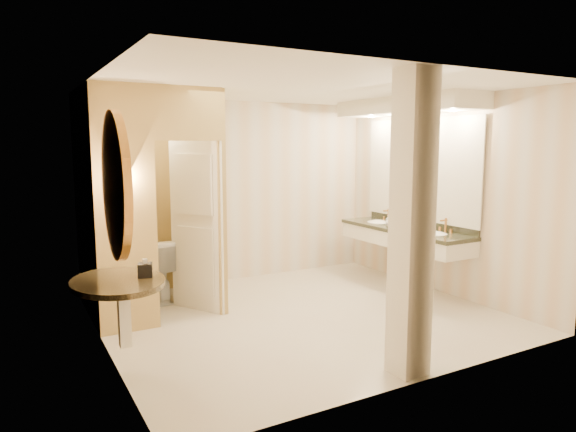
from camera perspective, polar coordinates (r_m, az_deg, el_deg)
floor at (r=6.32m, az=1.56°, el=-11.02°), size 4.50×4.50×0.00m
ceiling at (r=6.02m, az=1.66°, el=14.10°), size 4.50×4.50×0.00m
wall_back at (r=7.80m, az=-5.95°, el=2.71°), size 4.50×0.02×2.70m
wall_front at (r=4.44m, az=14.96°, el=-1.45°), size 4.50×0.02×2.70m
wall_left at (r=5.25m, az=-20.00°, el=-0.26°), size 0.02×4.00×2.70m
wall_right at (r=7.42m, az=16.71°, el=2.16°), size 0.02×4.00×2.70m
toilet_closet at (r=6.44m, az=-11.54°, el=1.81°), size 1.50×1.55×2.70m
wall_sconce at (r=5.69m, az=-17.65°, el=4.32°), size 0.14×0.14×0.42m
vanity at (r=7.50m, az=13.15°, el=4.47°), size 0.75×2.38×2.09m
console_shelf at (r=4.70m, az=-18.42°, el=-1.15°), size 1.00×1.00×1.95m
pillar at (r=4.61m, az=13.59°, el=-1.07°), size 0.29×0.29×2.70m
tissue_box at (r=4.80m, az=-15.59°, el=-5.81°), size 0.15×0.15×0.12m
toilet at (r=7.04m, az=-14.61°, el=-5.79°), size 0.55×0.86×0.83m
soap_bottle_a at (r=7.84m, az=11.08°, el=-0.38°), size 0.08×0.08×0.13m
soap_bottle_b at (r=7.62m, az=11.12°, el=-0.65°), size 0.12×0.12×0.12m
soap_bottle_c at (r=7.55m, az=13.06°, el=-0.48°), size 0.08×0.08×0.20m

